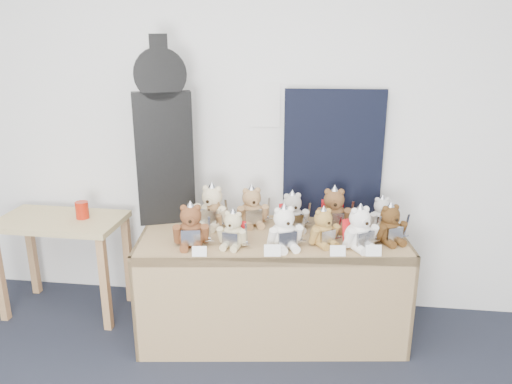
# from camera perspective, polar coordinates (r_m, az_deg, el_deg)

# --- Properties ---
(room_shell) EXTENTS (6.00, 6.00, 6.00)m
(room_shell) POSITION_cam_1_polar(r_m,az_deg,el_deg) (3.38, 1.00, 9.93)
(room_shell) COLOR white
(room_shell) RESTS_ON floor
(display_table) EXTENTS (1.73, 0.90, 0.69)m
(display_table) POSITION_cam_1_polar(r_m,az_deg,el_deg) (3.15, 1.87, -7.84)
(display_table) COLOR #9B7D4F
(display_table) RESTS_ON floor
(side_table) EXTENTS (0.85, 0.49, 0.70)m
(side_table) POSITION_cam_1_polar(r_m,az_deg,el_deg) (3.68, -21.30, -4.61)
(side_table) COLOR tan
(side_table) RESTS_ON floor
(guitar_case) EXTENTS (0.38, 0.23, 1.20)m
(guitar_case) POSITION_cam_1_polar(r_m,az_deg,el_deg) (3.25, -10.55, 6.46)
(guitar_case) COLOR black
(guitar_case) RESTS_ON display_table
(navy_board) EXTENTS (0.65, 0.05, 0.87)m
(navy_board) POSITION_cam_1_polar(r_m,az_deg,el_deg) (3.34, 8.78, 4.14)
(navy_board) COLOR black
(navy_board) RESTS_ON display_table
(red_cup) EXTENTS (0.09, 0.09, 0.12)m
(red_cup) POSITION_cam_1_polar(r_m,az_deg,el_deg) (3.57, -19.26, -1.95)
(red_cup) COLOR #B31E0B
(red_cup) RESTS_ON side_table
(teddy_front_far_left) EXTENTS (0.25, 0.21, 0.29)m
(teddy_front_far_left) POSITION_cam_1_polar(r_m,az_deg,el_deg) (2.96, -7.42, -4.02)
(teddy_front_far_left) COLOR brown
(teddy_front_far_left) RESTS_ON display_table
(teddy_front_left) EXTENTS (0.20, 0.18, 0.25)m
(teddy_front_left) POSITION_cam_1_polar(r_m,az_deg,el_deg) (2.94, -2.65, -4.42)
(teddy_front_left) COLOR #C6B78B
(teddy_front_left) RESTS_ON display_table
(teddy_front_centre) EXTENTS (0.24, 0.23, 0.29)m
(teddy_front_centre) POSITION_cam_1_polar(r_m,az_deg,el_deg) (2.92, 3.25, -4.28)
(teddy_front_centre) COLOR white
(teddy_front_centre) RESTS_ON display_table
(teddy_front_right) EXTENTS (0.21, 0.21, 0.25)m
(teddy_front_right) POSITION_cam_1_polar(r_m,az_deg,el_deg) (2.99, 7.71, -4.14)
(teddy_front_right) COLOR #A77E3F
(teddy_front_right) RESTS_ON display_table
(teddy_front_far_right) EXTENTS (0.24, 0.24, 0.29)m
(teddy_front_far_right) POSITION_cam_1_polar(r_m,az_deg,el_deg) (2.97, 11.76, -4.22)
(teddy_front_far_right) COLOR white
(teddy_front_far_right) RESTS_ON display_table
(teddy_front_end) EXTENTS (0.23, 0.22, 0.27)m
(teddy_front_end) POSITION_cam_1_polar(r_m,az_deg,el_deg) (3.10, 15.07, -3.71)
(teddy_front_end) COLOR #53371C
(teddy_front_end) RESTS_ON display_table
(teddy_back_left) EXTENTS (0.26, 0.23, 0.31)m
(teddy_back_left) POSITION_cam_1_polar(r_m,az_deg,el_deg) (3.25, -5.05, -1.83)
(teddy_back_left) COLOR beige
(teddy_back_left) RESTS_ON display_table
(teddy_back_centre_left) EXTENTS (0.24, 0.22, 0.29)m
(teddy_back_centre_left) POSITION_cam_1_polar(r_m,az_deg,el_deg) (3.26, -0.47, -1.84)
(teddy_back_centre_left) COLOR #AA8155
(teddy_back_centre_left) RESTS_ON display_table
(teddy_back_centre_right) EXTENTS (0.23, 0.22, 0.28)m
(teddy_back_centre_right) POSITION_cam_1_polar(r_m,az_deg,el_deg) (3.19, 4.17, -2.42)
(teddy_back_centre_right) COLOR beige
(teddy_back_centre_right) RESTS_ON display_table
(teddy_back_right) EXTENTS (0.25, 0.22, 0.31)m
(teddy_back_right) POSITION_cam_1_polar(r_m,az_deg,el_deg) (3.23, 8.87, -2.14)
(teddy_back_right) COLOR brown
(teddy_back_right) RESTS_ON display_table
(teddy_back_end) EXTENTS (0.20, 0.18, 0.24)m
(teddy_back_end) POSITION_cam_1_polar(r_m,az_deg,el_deg) (3.30, 14.17, -2.50)
(teddy_back_end) COLOR silver
(teddy_back_end) RESTS_ON display_table
(teddy_back_far_left) EXTENTS (0.17, 0.17, 0.22)m
(teddy_back_far_left) POSITION_cam_1_polar(r_m,az_deg,el_deg) (3.24, -4.91, -2.56)
(teddy_back_far_left) COLOR olive
(teddy_back_far_left) RESTS_ON display_table
(entry_card_a) EXTENTS (0.08, 0.03, 0.06)m
(entry_card_a) POSITION_cam_1_polar(r_m,az_deg,el_deg) (2.85, -6.49, -6.76)
(entry_card_a) COLOR white
(entry_card_a) RESTS_ON display_table
(entry_card_b) EXTENTS (0.10, 0.03, 0.07)m
(entry_card_b) POSITION_cam_1_polar(r_m,az_deg,el_deg) (2.83, 1.89, -6.70)
(entry_card_b) COLOR white
(entry_card_b) RESTS_ON display_table
(entry_card_c) EXTENTS (0.09, 0.03, 0.06)m
(entry_card_c) POSITION_cam_1_polar(r_m,az_deg,el_deg) (2.87, 9.34, -6.66)
(entry_card_c) COLOR white
(entry_card_c) RESTS_ON display_table
(entry_card_d) EXTENTS (0.09, 0.03, 0.06)m
(entry_card_d) POSITION_cam_1_polar(r_m,az_deg,el_deg) (2.91, 13.28, -6.54)
(entry_card_d) COLOR white
(entry_card_d) RESTS_ON display_table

